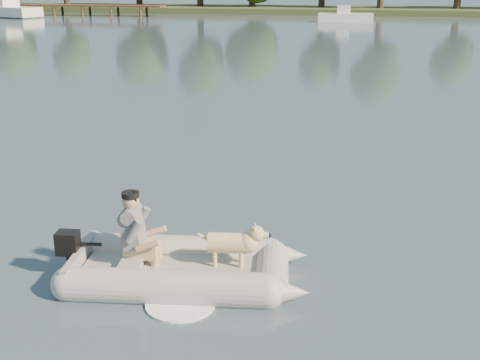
% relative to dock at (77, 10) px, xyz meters
% --- Properties ---
extents(water, '(160.00, 160.00, 0.00)m').
position_rel_dock_xyz_m(water, '(26.00, -52.00, -0.52)').
color(water, slate).
rests_on(water, ground).
extents(shore_bank, '(160.00, 12.00, 0.70)m').
position_rel_dock_xyz_m(shore_bank, '(26.00, 10.00, -0.27)').
color(shore_bank, '#47512D').
rests_on(shore_bank, water).
extents(dock, '(18.00, 2.00, 1.04)m').
position_rel_dock_xyz_m(dock, '(0.00, 0.00, 0.00)').
color(dock, '#4C331E').
rests_on(dock, water).
extents(dinghy, '(4.30, 3.18, 1.19)m').
position_rel_dock_xyz_m(dinghy, '(26.00, -51.43, -0.02)').
color(dinghy, '#A1A19C').
rests_on(dinghy, water).
extents(man, '(0.68, 0.60, 0.92)m').
position_rel_dock_xyz_m(man, '(25.41, -51.46, 0.14)').
color(man, slate).
rests_on(man, dinghy).
extents(dog, '(0.82, 0.38, 0.53)m').
position_rel_dock_xyz_m(dog, '(26.55, -51.32, -0.08)').
color(dog, tan).
rests_on(dog, dinghy).
extents(outboard_motor, '(0.38, 0.29, 0.67)m').
position_rel_dock_xyz_m(outboard_motor, '(24.60, -51.60, -0.26)').
color(outboard_motor, black).
rests_on(outboard_motor, dinghy).
extents(cabin_cruiser, '(7.86, 5.05, 2.29)m').
position_rel_dock_xyz_m(cabin_cruiser, '(-5.14, -4.01, 0.45)').
color(cabin_cruiser, white).
rests_on(cabin_cruiser, water).
extents(motorboat, '(4.76, 1.94, 1.99)m').
position_rel_dock_xyz_m(motorboat, '(26.59, -4.72, 0.39)').
color(motorboat, white).
rests_on(motorboat, water).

